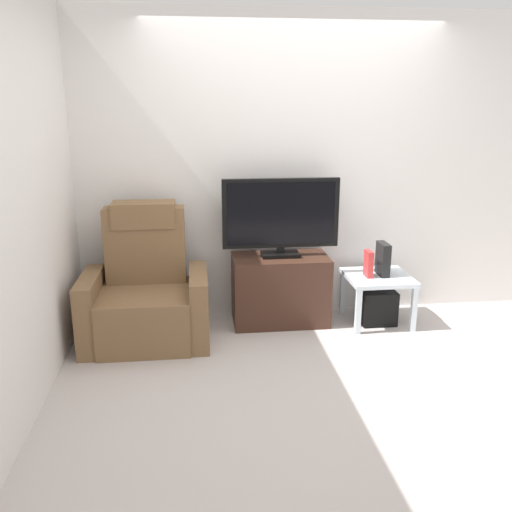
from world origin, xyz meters
The scene contains 10 objects.
ground_plane centered at (0.00, 0.00, 0.00)m, with size 6.40×6.40×0.00m, color #BCB2AD.
wall_back centered at (0.00, 1.13, 1.30)m, with size 6.40×0.06×2.60m, color silver.
wall_side centered at (-1.88, 0.00, 1.30)m, with size 0.06×4.48×2.60m, color silver.
tv_stand centered at (-0.14, 0.84, 0.30)m, with size 0.81×0.45×0.59m.
television centered at (-0.14, 0.86, 0.94)m, with size 0.98×0.20×0.66m.
recliner_armchair centered at (-1.26, 0.63, 0.37)m, with size 0.98×0.78×1.08m.
side_table centered at (0.69, 0.75, 0.36)m, with size 0.54×0.54×0.42m.
subwoofer_box centered at (0.69, 0.75, 0.15)m, with size 0.29×0.29×0.29m, color black.
book_upright centered at (0.59, 0.73, 0.54)m, with size 0.05×0.13×0.23m, color red.
game_console centered at (0.73, 0.76, 0.56)m, with size 0.07×0.20×0.28m, color black.
Camera 1 is at (-0.85, -3.52, 1.84)m, focal length 37.98 mm.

